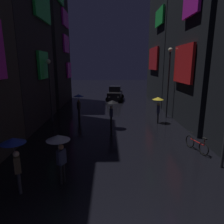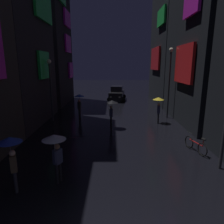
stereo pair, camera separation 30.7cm
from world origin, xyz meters
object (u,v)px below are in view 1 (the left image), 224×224
pedestrian_near_crossing_clear (59,146)px  streetlamp_right_far (169,76)px  car_distant (115,93)px  pedestrian_far_right_blue (15,150)px  pedestrian_midstreet_centre_black (112,106)px  pedestrian_midstreet_left_blue (79,99)px  streetlamp_left_far (50,83)px  pedestrian_foreground_right_yellow (158,103)px  bicycle_parked_at_storefront (197,144)px

pedestrian_near_crossing_clear → streetlamp_right_far: bearing=55.3°
car_distant → streetlamp_right_far: (4.32, -9.03, 2.82)m
pedestrian_near_crossing_clear → car_distant: (2.82, 19.36, -0.74)m
pedestrian_far_right_blue → car_distant: pedestrian_far_right_blue is taller
pedestrian_midstreet_centre_black → streetlamp_right_far: (4.99, 2.93, 2.07)m
pedestrian_midstreet_left_blue → streetlamp_right_far: size_ratio=0.35×
pedestrian_midstreet_left_blue → pedestrian_midstreet_centre_black: bearing=-46.0°
pedestrian_midstreet_left_blue → streetlamp_left_far: streetlamp_left_far is taller
pedestrian_foreground_right_yellow → pedestrian_near_crossing_clear: size_ratio=1.00×
pedestrian_near_crossing_clear → streetlamp_left_far: bearing=107.2°
pedestrian_midstreet_centre_black → pedestrian_midstreet_left_blue: bearing=134.0°
pedestrian_foreground_right_yellow → pedestrian_midstreet_centre_black: bearing=-161.5°
pedestrian_midstreet_left_blue → pedestrian_midstreet_centre_black: same height
pedestrian_midstreet_centre_black → pedestrian_far_right_blue: bearing=-115.3°
pedestrian_midstreet_centre_black → bicycle_parked_at_storefront: (4.59, -4.34, -1.28)m
pedestrian_far_right_blue → bicycle_parked_at_storefront: bearing=22.5°
pedestrian_midstreet_left_blue → bicycle_parked_at_storefront: pedestrian_midstreet_left_blue is taller
pedestrian_near_crossing_clear → pedestrian_foreground_right_yellow: bearing=55.7°
pedestrian_near_crossing_clear → bicycle_parked_at_storefront: (6.75, 3.06, -1.28)m
pedestrian_near_crossing_clear → streetlamp_left_far: size_ratio=0.42×
streetlamp_right_far → streetlamp_left_far: bearing=-173.9°
pedestrian_foreground_right_yellow → pedestrian_midstreet_centre_black: same height
pedestrian_midstreet_left_blue → pedestrian_midstreet_centre_black: (2.88, -2.99, 0.00)m
pedestrian_near_crossing_clear → bicycle_parked_at_storefront: pedestrian_near_crossing_clear is taller
pedestrian_far_right_blue → streetlamp_right_far: (8.66, 10.70, 2.07)m
pedestrian_midstreet_left_blue → bicycle_parked_at_storefront: 10.55m
pedestrian_midstreet_left_blue → streetlamp_left_far: bearing=-152.2°
pedestrian_foreground_right_yellow → pedestrian_near_crossing_clear: same height
pedestrian_foreground_right_yellow → pedestrian_far_right_blue: 11.69m
pedestrian_foreground_right_yellow → bicycle_parked_at_storefront: size_ratio=1.20×
pedestrian_far_right_blue → pedestrian_foreground_right_yellow: bearing=50.5°
car_distant → streetlamp_right_far: 10.40m
pedestrian_foreground_right_yellow → pedestrian_far_right_blue: same height
pedestrian_near_crossing_clear → pedestrian_midstreet_centre_black: same height
pedestrian_midstreet_left_blue → pedestrian_near_crossing_clear: size_ratio=1.00×
bicycle_parked_at_storefront → streetlamp_right_far: streetlamp_right_far is taller
pedestrian_midstreet_centre_black → car_distant: (0.67, 11.96, -0.74)m
pedestrian_far_right_blue → car_distant: size_ratio=0.49×
pedestrian_midstreet_left_blue → pedestrian_foreground_right_yellow: same height
pedestrian_midstreet_centre_black → bicycle_parked_at_storefront: bearing=-43.4°
pedestrian_far_right_blue → streetlamp_right_far: size_ratio=0.35×
bicycle_parked_at_storefront → streetlamp_left_far: (-9.60, 6.21, 2.83)m
pedestrian_midstreet_centre_black → pedestrian_far_right_blue: size_ratio=1.00×
streetlamp_left_far → pedestrian_midstreet_left_blue: bearing=27.8°
bicycle_parked_at_storefront → car_distant: car_distant is taller
bicycle_parked_at_storefront → streetlamp_left_far: 11.78m
pedestrian_midstreet_centre_black → streetlamp_right_far: size_ratio=0.35×
pedestrian_near_crossing_clear → streetlamp_right_far: 12.73m
pedestrian_midstreet_centre_black → car_distant: size_ratio=0.49×
pedestrian_midstreet_left_blue → streetlamp_right_far: streetlamp_right_far is taller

